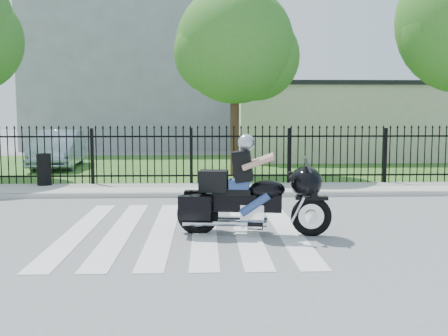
{
  "coord_description": "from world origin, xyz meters",
  "views": [
    {
      "loc": [
        0.41,
        -9.96,
        2.26
      ],
      "look_at": [
        0.85,
        1.99,
        1.0
      ],
      "focal_mm": 42.0,
      "sensor_mm": 36.0,
      "label": 1
    }
  ],
  "objects": [
    {
      "name": "sidewalk",
      "position": [
        0.0,
        5.0,
        0.06
      ],
      "size": [
        40.0,
        2.0,
        0.12
      ],
      "primitive_type": "cube",
      "color": "#ADAAA3",
      "rests_on": "ground"
    },
    {
      "name": "iron_fence",
      "position": [
        0.0,
        6.0,
        0.9
      ],
      "size": [
        26.0,
        0.04,
        1.8
      ],
      "color": "black",
      "rests_on": "ground"
    },
    {
      "name": "building_tall",
      "position": [
        -3.0,
        26.0,
        6.0
      ],
      "size": [
        15.0,
        10.0,
        12.0
      ],
      "primitive_type": "cube",
      "color": "#989CA0",
      "rests_on": "ground"
    },
    {
      "name": "litter_bin",
      "position": [
        -4.37,
        5.7,
        0.59
      ],
      "size": [
        0.53,
        0.53,
        0.94
      ],
      "primitive_type": "cylinder",
      "rotation": [
        0.0,
        0.0,
        -0.32
      ],
      "color": "black",
      "rests_on": "sidewalk"
    },
    {
      "name": "building_low",
      "position": [
        7.0,
        16.0,
        1.75
      ],
      "size": [
        10.0,
        6.0,
        3.5
      ],
      "primitive_type": "cube",
      "color": "beige",
      "rests_on": "ground"
    },
    {
      "name": "motorcycle_rider",
      "position": [
        1.23,
        -0.37,
        0.78
      ],
      "size": [
        2.88,
        1.16,
        1.91
      ],
      "rotation": [
        0.0,
        0.0,
        -0.13
      ],
      "color": "black",
      "rests_on": "ground"
    },
    {
      "name": "ground",
      "position": [
        0.0,
        0.0,
        0.0
      ],
      "size": [
        120.0,
        120.0,
        0.0
      ],
      "primitive_type": "plane",
      "color": "slate",
      "rests_on": "ground"
    },
    {
      "name": "grass_strip",
      "position": [
        0.0,
        12.0,
        0.01
      ],
      "size": [
        40.0,
        12.0,
        0.02
      ],
      "primitive_type": "cube",
      "color": "#2F5D20",
      "rests_on": "ground"
    },
    {
      "name": "curb",
      "position": [
        0.0,
        4.0,
        0.06
      ],
      "size": [
        40.0,
        0.12,
        0.12
      ],
      "primitive_type": "cube",
      "color": "#ADAAA3",
      "rests_on": "ground"
    },
    {
      "name": "tree_mid",
      "position": [
        1.5,
        9.0,
        4.67
      ],
      "size": [
        4.2,
        4.2,
        6.78
      ],
      "color": "#382316",
      "rests_on": "ground"
    },
    {
      "name": "building_low_roof",
      "position": [
        7.0,
        16.0,
        3.6
      ],
      "size": [
        10.2,
        6.2,
        0.2
      ],
      "primitive_type": "cube",
      "color": "black",
      "rests_on": "building_low"
    },
    {
      "name": "crosswalk",
      "position": [
        0.0,
        0.0,
        0.01
      ],
      "size": [
        5.0,
        5.5,
        0.01
      ],
      "primitive_type": null,
      "color": "silver",
      "rests_on": "ground"
    },
    {
      "name": "parked_car",
      "position": [
        -5.6,
        11.74,
        0.79
      ],
      "size": [
        2.01,
        4.78,
        1.53
      ],
      "primitive_type": "imported",
      "rotation": [
        0.0,
        0.0,
        0.08
      ],
      "color": "#99ADC0",
      "rests_on": "grass_strip"
    }
  ]
}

